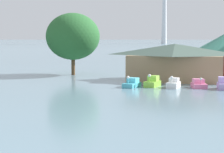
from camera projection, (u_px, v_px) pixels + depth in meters
The scene contains 7 objects.
pedal_boat_cyan at pixel (132, 83), 47.81m from camera, with size 2.12×3.12×1.55m.
pedal_boat_lime at pixel (153, 82), 48.23m from camera, with size 2.00×2.96×1.72m.
pedal_boat_white at pixel (174, 84), 47.14m from camera, with size 1.71×2.67×1.59m.
pedal_boat_pink at pixel (199, 84), 47.07m from camera, with size 2.13×2.60×1.37m.
pedal_boat_lavender at pixel (224, 84), 45.80m from camera, with size 1.69×2.52×1.63m.
boathouse at pixel (175, 61), 54.57m from camera, with size 14.25×7.91×5.37m.
shoreline_tree_tall_left at pixel (73, 36), 62.56m from camera, with size 8.95×8.95×10.33m.
Camera 1 is at (10.80, -12.01, 6.32)m, focal length 60.37 mm.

